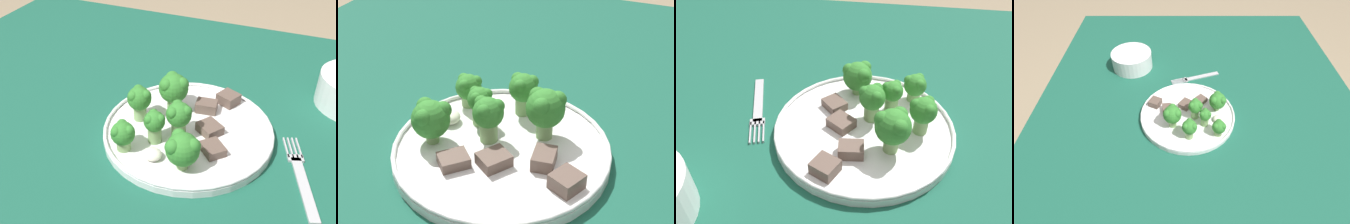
# 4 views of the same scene
# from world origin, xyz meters

# --- Properties ---
(table) EXTENTS (1.29, 1.01, 0.73)m
(table) POSITION_xyz_m (0.00, 0.00, 0.64)
(table) COLOR #195642
(table) RESTS_ON ground_plane
(dinner_plate) EXTENTS (0.28, 0.28, 0.02)m
(dinner_plate) POSITION_xyz_m (-0.01, 0.03, 0.73)
(dinner_plate) COLOR white
(dinner_plate) RESTS_ON table
(broccoli_floret_near_rim_left) EXTENTS (0.03, 0.03, 0.06)m
(broccoli_floret_near_rim_left) POSITION_xyz_m (-0.05, -0.01, 0.77)
(broccoli_floret_near_rim_left) COLOR #7FA866
(broccoli_floret_near_rim_left) RESTS_ON dinner_plate
(broccoli_floret_center_left) EXTENTS (0.04, 0.04, 0.06)m
(broccoli_floret_center_left) POSITION_xyz_m (-0.10, 0.03, 0.78)
(broccoli_floret_center_left) COLOR #7FA866
(broccoli_floret_center_left) RESTS_ON dinner_plate
(broccoli_floret_back_left) EXTENTS (0.04, 0.04, 0.06)m
(broccoli_floret_back_left) POSITION_xyz_m (-0.02, 0.01, 0.78)
(broccoli_floret_back_left) COLOR #7FA866
(broccoli_floret_back_left) RESTS_ON dinner_plate
(broccoli_floret_front_left) EXTENTS (0.05, 0.05, 0.07)m
(broccoli_floret_front_left) POSITION_xyz_m (-0.05, 0.08, 0.78)
(broccoli_floret_front_left) COLOR #7FA866
(broccoli_floret_front_left) RESTS_ON dinner_plate
(broccoli_floret_center_back) EXTENTS (0.05, 0.05, 0.06)m
(broccoli_floret_center_back) POSITION_xyz_m (0.01, -0.05, 0.77)
(broccoli_floret_center_back) COLOR #7FA866
(broccoli_floret_center_back) RESTS_ON dinner_plate
(broccoli_floret_mid_cluster) EXTENTS (0.04, 0.04, 0.05)m
(broccoli_floret_mid_cluster) POSITION_xyz_m (-0.09, -0.05, 0.77)
(broccoli_floret_mid_cluster) COLOR #7FA866
(broccoli_floret_mid_cluster) RESTS_ON dinner_plate
(meat_slice_front_slice) EXTENTS (0.05, 0.05, 0.02)m
(meat_slice_front_slice) POSITION_xyz_m (0.02, 0.04, 0.75)
(meat_slice_front_slice) COLOR brown
(meat_slice_front_slice) RESTS_ON dinner_plate
(meat_slice_middle_slice) EXTENTS (0.05, 0.05, 0.01)m
(meat_slice_middle_slice) POSITION_xyz_m (0.04, -0.01, 0.74)
(meat_slice_middle_slice) COLOR brown
(meat_slice_middle_slice) RESTS_ON dinner_plate
(meat_slice_rear_slice) EXTENTS (0.04, 0.03, 0.02)m
(meat_slice_rear_slice) POSITION_xyz_m (0.00, 0.09, 0.75)
(meat_slice_rear_slice) COLOR brown
(meat_slice_rear_slice) RESTS_ON dinner_plate
(meat_slice_edge_slice) EXTENTS (0.04, 0.04, 0.02)m
(meat_slice_edge_slice) POSITION_xyz_m (0.03, 0.13, 0.75)
(meat_slice_edge_slice) COLOR brown
(meat_slice_edge_slice) RESTS_ON dinner_plate
(sauce_dollop) EXTENTS (0.03, 0.03, 0.02)m
(sauce_dollop) POSITION_xyz_m (-0.04, -0.05, 0.75)
(sauce_dollop) COLOR silver
(sauce_dollop) RESTS_ON dinner_plate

